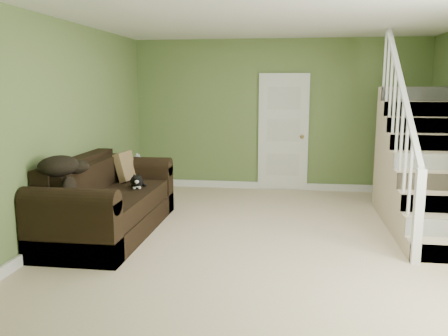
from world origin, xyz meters
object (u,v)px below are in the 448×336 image
(sofa, at_px, (106,205))
(cat, at_px, (136,182))
(side_table, at_px, (136,186))
(banana, at_px, (99,202))

(sofa, bearing_deg, cat, 50.49)
(sofa, relative_size, side_table, 3.02)
(cat, relative_size, banana, 2.63)
(sofa, bearing_deg, banana, -75.27)
(cat, height_order, banana, cat)
(sofa, xyz_separation_m, banana, (0.14, -0.55, 0.17))
(sofa, distance_m, side_table, 1.41)
(side_table, relative_size, cat, 1.77)
(sofa, distance_m, cat, 0.50)
(side_table, xyz_separation_m, cat, (0.37, -1.07, 0.30))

